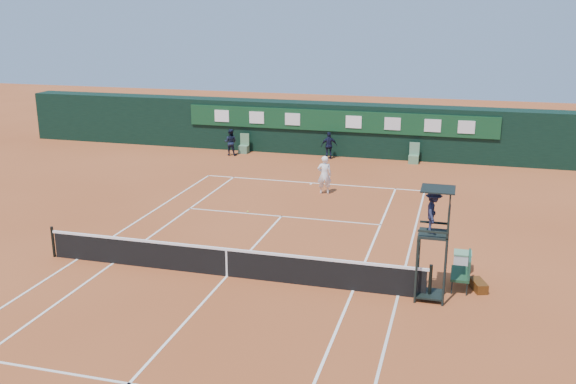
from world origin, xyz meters
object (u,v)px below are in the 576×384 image
Objects in this scene: umpire_chair at (434,220)px; cooler at (462,261)px; player at (324,175)px; player_bench at (464,270)px; tennis_net at (227,262)px.

cooler is at bearing 69.50° from umpire_chair.
cooler is 0.36× the size of player.
player_bench is 0.67× the size of player.
umpire_chair is 5.30× the size of cooler.
umpire_chair is at bearing 0.47° from tennis_net.
cooler is 10.00m from player.
tennis_net reaches higher than cooler.
cooler is (0.91, 2.44, -2.13)m from umpire_chair.
cooler is at bearing 18.86° from tennis_net.
player is (-6.32, 7.72, 0.58)m from cooler.
player is at bearing 129.29° from cooler.
tennis_net is 7.72m from cooler.
player_bench is 1.42m from cooler.
player reaches higher than player_bench.
umpire_chair is at bearing -132.80° from player_bench.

